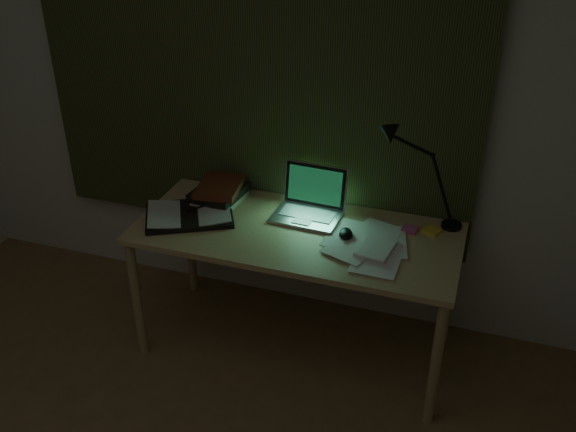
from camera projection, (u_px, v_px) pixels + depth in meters
name	position (u px, v px, depth m)	size (l,w,h in m)	color
wall_back	(255.00, 76.00, 3.07)	(3.50, 0.00, 2.50)	beige
curtain	(250.00, 36.00, 2.94)	(2.20, 0.06, 2.00)	#282F17
desk	(296.00, 291.00, 3.09)	(1.48, 0.65, 0.68)	tan
laptop	(307.00, 197.00, 2.97)	(0.31, 0.35, 0.22)	silver
open_textbook	(189.00, 214.00, 3.03)	(0.40, 0.29, 0.03)	silver
book_stack	(220.00, 191.00, 3.15)	(0.22, 0.26, 0.11)	silver
loose_papers	(366.00, 245.00, 2.81)	(0.31, 0.33, 0.02)	white
mouse	(346.00, 234.00, 2.87)	(0.06, 0.10, 0.04)	black
sticky_yellow	(432.00, 231.00, 2.91)	(0.07, 0.07, 0.02)	yellow
sticky_pink	(410.00, 229.00, 2.92)	(0.07, 0.07, 0.01)	#D85491
desk_lamp	(458.00, 178.00, 2.83)	(0.34, 0.26, 0.51)	black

